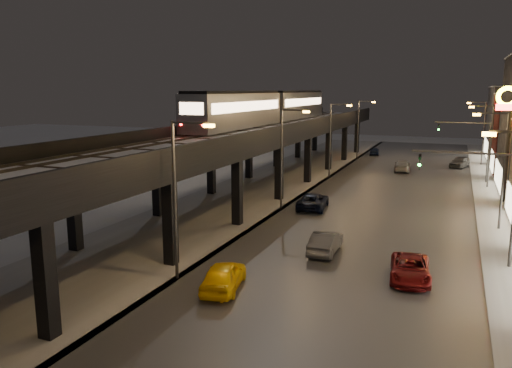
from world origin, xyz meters
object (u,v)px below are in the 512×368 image
(car_onc_dark, at_px, (410,270))
(car_onc_red, at_px, (460,162))
(car_mid_silver, at_px, (313,201))
(car_far_white, at_px, (374,151))
(car_near_white, at_px, (326,243))
(subway_train, at_px, (269,107))
(car_taxi, at_px, (224,277))
(car_mid_dark, at_px, (403,166))

(car_onc_dark, distance_m, car_onc_red, 45.78)
(car_mid_silver, relative_size, car_far_white, 1.42)
(car_mid_silver, height_order, car_onc_dark, car_mid_silver)
(car_onc_dark, height_order, car_onc_red, car_onc_red)
(car_mid_silver, bearing_deg, car_near_white, 103.39)
(car_near_white, bearing_deg, subway_train, -63.90)
(car_taxi, relative_size, car_far_white, 1.23)
(car_taxi, distance_m, car_near_white, 8.79)
(car_mid_dark, bearing_deg, car_mid_silver, 75.56)
(car_taxi, bearing_deg, subway_train, -84.58)
(car_mid_dark, distance_m, car_onc_red, 9.39)
(car_far_white, bearing_deg, car_mid_dark, 103.33)
(subway_train, relative_size, car_taxi, 8.92)
(car_near_white, bearing_deg, car_mid_silver, -71.79)
(subway_train, bearing_deg, car_onc_dark, -57.09)
(subway_train, bearing_deg, car_near_white, -62.78)
(car_onc_dark, xyz_separation_m, car_onc_red, (2.52, 45.71, 0.10))
(car_mid_dark, bearing_deg, car_onc_dark, 93.98)
(car_mid_silver, bearing_deg, subway_train, -63.70)
(car_onc_dark, relative_size, car_onc_red, 1.06)
(car_mid_silver, height_order, car_far_white, car_mid_silver)
(subway_train, relative_size, car_mid_silver, 7.74)
(car_onc_dark, bearing_deg, car_mid_dark, 90.54)
(car_far_white, relative_size, car_onc_dark, 0.77)
(car_mid_silver, bearing_deg, car_mid_dark, -107.92)
(car_near_white, relative_size, car_mid_dark, 0.86)
(car_far_white, bearing_deg, subway_train, 60.38)
(car_mid_dark, height_order, car_onc_dark, car_mid_dark)
(car_taxi, bearing_deg, car_near_white, -125.31)
(subway_train, bearing_deg, car_far_white, 68.29)
(car_mid_dark, relative_size, car_onc_dark, 1.07)
(car_near_white, bearing_deg, car_mid_dark, -92.94)
(car_mid_dark, xyz_separation_m, car_far_white, (-6.10, 15.70, -0.11))
(car_taxi, distance_m, car_mid_silver, 19.76)
(subway_train, relative_size, car_onc_dark, 8.51)
(car_mid_dark, distance_m, car_onc_dark, 39.66)
(subway_train, xyz_separation_m, car_mid_dark, (15.67, 8.33, -7.83))
(subway_train, distance_m, car_onc_red, 28.06)
(car_near_white, relative_size, car_far_white, 1.19)
(subway_train, distance_m, car_far_white, 27.06)
(subway_train, relative_size, car_far_white, 11.00)
(car_mid_silver, distance_m, car_mid_dark, 25.38)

